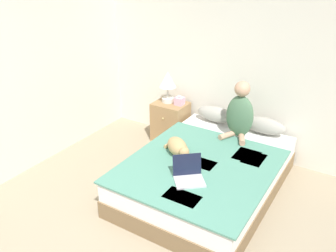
% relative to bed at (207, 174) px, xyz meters
% --- Properties ---
extents(wall_back, '(5.24, 0.05, 2.55)m').
position_rel_bed_xyz_m(wall_back, '(-0.03, 1.13, 1.06)').
color(wall_back, beige).
rests_on(wall_back, ground_plane).
extents(wall_side, '(0.05, 4.12, 2.55)m').
position_rel_bed_xyz_m(wall_side, '(-2.17, -0.46, 1.06)').
color(wall_side, beige).
rests_on(wall_side, ground_plane).
extents(bed, '(1.52, 2.11, 0.44)m').
position_rel_bed_xyz_m(bed, '(0.00, 0.00, 0.00)').
color(bed, brown).
rests_on(bed, ground_plane).
extents(pillow_near, '(0.55, 0.21, 0.21)m').
position_rel_bed_xyz_m(pillow_near, '(-0.33, 0.93, 0.33)').
color(pillow_near, gray).
rests_on(pillow_near, bed).
extents(pillow_far, '(0.55, 0.21, 0.21)m').
position_rel_bed_xyz_m(pillow_far, '(0.33, 0.93, 0.33)').
color(pillow_far, gray).
rests_on(pillow_far, bed).
extents(person_sitting, '(0.35, 0.34, 0.72)m').
position_rel_bed_xyz_m(person_sitting, '(0.09, 0.67, 0.54)').
color(person_sitting, '#476B4C').
rests_on(person_sitting, bed).
extents(cat_tabby, '(0.41, 0.39, 0.20)m').
position_rel_bed_xyz_m(cat_tabby, '(-0.32, -0.13, 0.32)').
color(cat_tabby, tan).
rests_on(cat_tabby, bed).
extents(laptop_open, '(0.40, 0.40, 0.24)m').
position_rel_bed_xyz_m(laptop_open, '(0.03, -0.51, 0.28)').
color(laptop_open, '#B7B7BC').
rests_on(laptop_open, bed).
extents(nightstand, '(0.47, 0.41, 0.58)m').
position_rel_bed_xyz_m(nightstand, '(-1.02, 0.86, 0.07)').
color(nightstand, '#937047').
rests_on(nightstand, ground_plane).
extents(table_lamp, '(0.24, 0.24, 0.45)m').
position_rel_bed_xyz_m(table_lamp, '(-1.09, 0.88, 0.67)').
color(table_lamp, beige).
rests_on(table_lamp, nightstand).
extents(tissue_box, '(0.12, 0.12, 0.14)m').
position_rel_bed_xyz_m(tissue_box, '(-0.89, 0.88, 0.42)').
color(tissue_box, '#E09EB2').
rests_on(tissue_box, nightstand).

